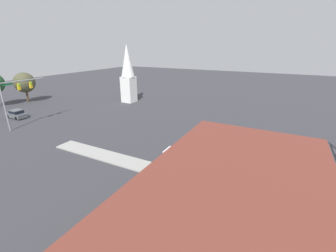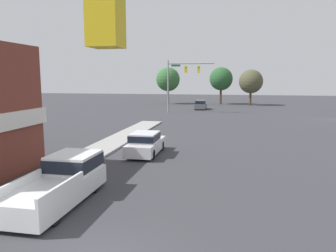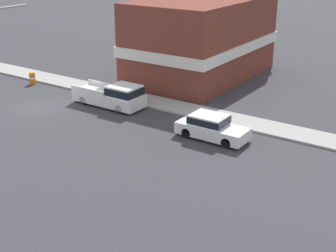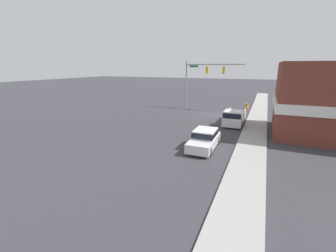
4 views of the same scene
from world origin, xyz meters
name	(u,v)px [view 1 (image 1 of 4)]	position (x,y,z in m)	size (l,w,h in m)	color
ground_plane	(318,182)	(0.00, 0.00, 0.00)	(200.00, 200.00, 0.00)	#38383D
sidewalk_curb	(325,218)	(-5.70, 0.00, 0.07)	(2.40, 60.00, 0.14)	#9E9E99
far_signal_assembly	(16,93)	(-4.03, 41.90, 5.72)	(7.12, 0.49, 7.94)	gray
car_lead	(184,154)	(-2.08, 13.64, 0.81)	(1.86, 4.58, 1.55)	black
car_distant	(16,114)	(-1.59, 47.89, 0.81)	(1.79, 4.21, 1.56)	black
pickup_truck_parked	(266,178)	(-3.28, 4.62, 0.90)	(2.03, 5.74, 1.83)	black
corner_brick_building	(230,236)	(-14.40, 5.67, 3.46)	(14.30, 8.69, 7.03)	brown
church_steeple	(128,72)	(18.64, 37.16, 6.91)	(3.06, 3.06, 13.20)	white
backdrop_tree_center	(24,83)	(7.12, 58.44, 4.63)	(4.61, 4.61, 6.95)	#4C3823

